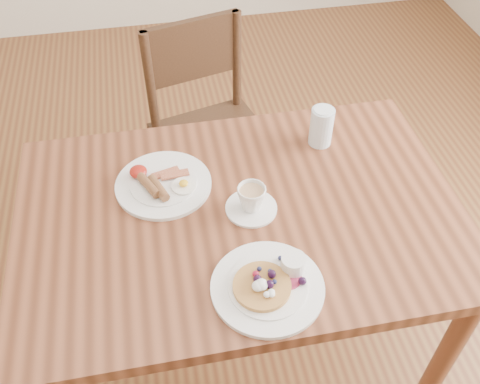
# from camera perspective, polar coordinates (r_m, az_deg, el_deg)

# --- Properties ---
(ground) EXTENTS (5.00, 5.00, 0.00)m
(ground) POSITION_cam_1_polar(r_m,az_deg,el_deg) (2.06, 0.00, -16.22)
(ground) COLOR brown
(ground) RESTS_ON ground
(dining_table) EXTENTS (1.20, 0.80, 0.75)m
(dining_table) POSITION_cam_1_polar(r_m,az_deg,el_deg) (1.51, 0.00, -4.48)
(dining_table) COLOR brown
(dining_table) RESTS_ON ground
(chair_far) EXTENTS (0.51, 0.51, 0.88)m
(chair_far) POSITION_cam_1_polar(r_m,az_deg,el_deg) (2.12, -3.29, 6.95)
(chair_far) COLOR #3E2616
(chair_far) RESTS_ON ground
(pancake_plate) EXTENTS (0.27, 0.27, 0.06)m
(pancake_plate) POSITION_cam_1_polar(r_m,az_deg,el_deg) (1.28, 3.15, -9.78)
(pancake_plate) COLOR white
(pancake_plate) RESTS_ON dining_table
(breakfast_plate) EXTENTS (0.27, 0.27, 0.04)m
(breakfast_plate) POSITION_cam_1_polar(r_m,az_deg,el_deg) (1.51, -8.34, 0.92)
(breakfast_plate) COLOR white
(breakfast_plate) RESTS_ON dining_table
(teacup_saucer) EXTENTS (0.14, 0.14, 0.08)m
(teacup_saucer) POSITION_cam_1_polar(r_m,az_deg,el_deg) (1.42, 1.22, -0.91)
(teacup_saucer) COLOR white
(teacup_saucer) RESTS_ON dining_table
(water_glass) EXTENTS (0.07, 0.07, 0.12)m
(water_glass) POSITION_cam_1_polar(r_m,az_deg,el_deg) (1.63, 8.68, 6.91)
(water_glass) COLOR silver
(water_glass) RESTS_ON dining_table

